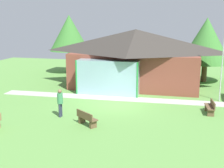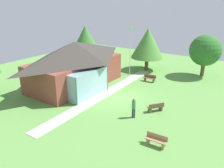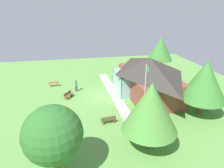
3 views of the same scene
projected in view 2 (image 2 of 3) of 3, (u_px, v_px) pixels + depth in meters
The scene contains 11 objects.
ground_plane at pixel (119, 97), 23.16m from camera, with size 44.00×44.00×0.00m, color #609947.
pavilion at pixel (76, 63), 25.54m from camera, with size 11.84×7.22×5.06m.
footpath at pixel (106, 93), 24.07m from camera, with size 19.27×1.30×0.03m, color #BCB7B2.
flagpole at pixel (130, 49), 29.00m from camera, with size 0.64×0.08×6.28m.
bench_front_left at pixel (156, 140), 15.36m from camera, with size 0.51×1.52×0.84m.
bench_mid_right at pixel (150, 78), 27.54m from camera, with size 0.57×1.53×0.84m.
bench_front_center at pixel (156, 107), 20.07m from camera, with size 1.47×1.25×0.84m.
visitor_strolling_lawn at pixel (134, 107), 18.84m from camera, with size 0.34×0.34×1.74m.
tree_east_hedge at pixel (148, 43), 31.01m from camera, with size 4.49×4.49×5.83m.
tree_behind_pavilion_right at pixel (86, 41), 31.89m from camera, with size 4.72×4.72×6.07m.
tree_far_east at pixel (205, 51), 28.48m from camera, with size 3.93×3.93×5.37m.
Camera 2 is at (-17.87, -11.50, 9.34)m, focal length 36.31 mm.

